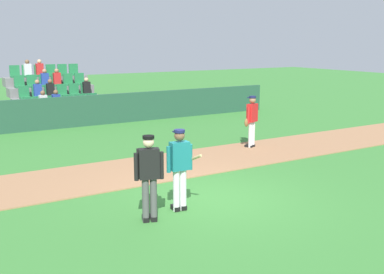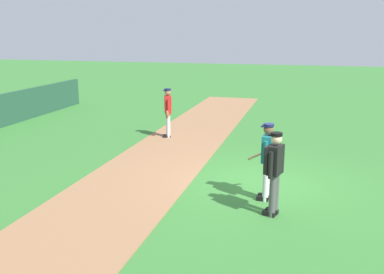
% 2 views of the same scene
% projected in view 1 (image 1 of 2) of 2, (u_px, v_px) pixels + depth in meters
% --- Properties ---
extents(ground_plane, '(80.00, 80.00, 0.00)m').
position_uv_depth(ground_plane, '(209.00, 199.00, 10.85)').
color(ground_plane, '#387A33').
extents(infield_dirt_path, '(28.00, 2.77, 0.03)m').
position_uv_depth(infield_dirt_path, '(151.00, 168.00, 13.35)').
color(infield_dirt_path, '#9E704C').
rests_on(infield_dirt_path, ground).
extents(dugout_fence, '(20.00, 0.16, 1.30)m').
position_uv_depth(dugout_fence, '(70.00, 112.00, 19.57)').
color(dugout_fence, '#234C38').
rests_on(dugout_fence, ground).
extents(stadium_bleachers, '(3.90, 3.80, 2.70)m').
position_uv_depth(stadium_bleachers, '(54.00, 103.00, 21.47)').
color(stadium_bleachers, slate).
rests_on(stadium_bleachers, ground).
extents(batter_teal_jersey, '(0.67, 0.79, 1.76)m').
position_uv_depth(batter_teal_jersey, '(180.00, 167.00, 9.90)').
color(batter_teal_jersey, white).
rests_on(batter_teal_jersey, ground).
extents(umpire_home_plate, '(0.57, 0.39, 1.76)m').
position_uv_depth(umpire_home_plate, '(149.00, 173.00, 9.29)').
color(umpire_home_plate, '#4C4C4C').
rests_on(umpire_home_plate, ground).
extents(runner_red_jersey, '(0.66, 0.41, 1.76)m').
position_uv_depth(runner_red_jersey, '(252.00, 120.00, 15.77)').
color(runner_red_jersey, silver).
rests_on(runner_red_jersey, ground).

